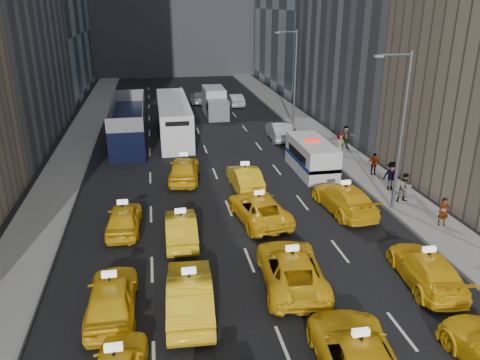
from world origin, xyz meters
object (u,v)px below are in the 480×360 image
object	(u,v)px
nypd_van	(311,157)
pedestrian_0	(444,212)
double_decker	(129,123)
box_truck	(215,102)
city_bus	(174,119)

from	to	relation	value
nypd_van	pedestrian_0	size ratio (longest dim) A/B	3.70
double_decker	pedestrian_0	world-z (taller)	double_decker
double_decker	pedestrian_0	bearing A→B (deg)	-46.43
nypd_van	double_decker	bearing A→B (deg)	139.40
box_truck	city_bus	bearing A→B (deg)	-115.20
double_decker	box_truck	distance (m)	12.33
pedestrian_0	double_decker	bearing A→B (deg)	140.63
double_decker	city_bus	world-z (taller)	double_decker
nypd_van	double_decker	size ratio (longest dim) A/B	0.48
nypd_van	city_bus	distance (m)	14.57
double_decker	nypd_van	bearing A→B (deg)	-35.00
city_bus	box_truck	xyz separation A→B (m)	(4.72, 7.49, -0.21)
nypd_van	box_truck	distance (m)	19.40
nypd_van	pedestrian_0	world-z (taller)	nypd_van
nypd_van	city_bus	xyz separation A→B (m)	(-9.02, 11.43, 0.49)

